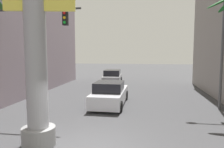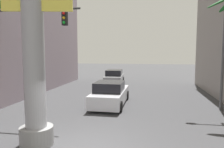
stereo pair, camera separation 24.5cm
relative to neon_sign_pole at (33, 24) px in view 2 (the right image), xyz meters
name	(u,v)px [view 2 (the right image)]	position (x,y,z in m)	size (l,w,h in m)	color
ground_plane	(122,95)	(1.95, 9.99, -4.46)	(92.58, 92.58, 0.00)	#424244
neon_sign_pole	(33,24)	(0.00, 0.00, 0.00)	(2.77, 1.23, 9.98)	#9E9EA3
street_lamp	(219,31)	(8.12, 6.56, 0.26)	(2.17, 0.28, 7.97)	#59595E
traffic_light_mast	(13,41)	(-2.83, 3.05, -0.43)	(5.37, 0.32, 5.66)	#333333
car_lead	(110,94)	(1.61, 6.61, -3.76)	(2.07, 4.86, 1.56)	black
car_far	(114,77)	(0.41, 15.82, -3.73)	(2.07, 4.31, 1.56)	black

